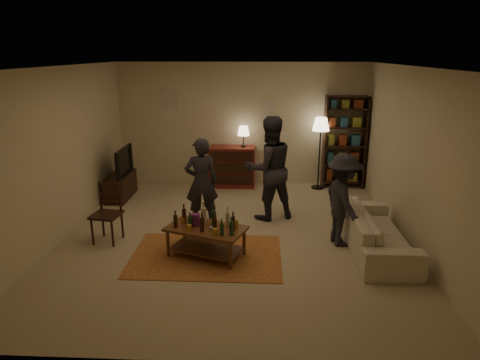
# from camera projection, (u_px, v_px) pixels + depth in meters

# --- Properties ---
(floor) EXTENTS (6.00, 6.00, 0.00)m
(floor) POSITION_uv_depth(u_px,v_px,m) (233.00, 236.00, 7.04)
(floor) COLOR #C6B793
(floor) RESTS_ON ground
(room_shell) EXTENTS (6.00, 6.00, 6.00)m
(room_shell) POSITION_uv_depth(u_px,v_px,m) (212.00, 103.00, 9.40)
(room_shell) COLOR beige
(room_shell) RESTS_ON ground
(rug) EXTENTS (2.20, 1.50, 0.01)m
(rug) POSITION_uv_depth(u_px,v_px,m) (207.00, 256.00, 6.34)
(rug) COLOR brown
(rug) RESTS_ON ground
(coffee_table) EXTENTS (1.27, 0.96, 0.80)m
(coffee_table) POSITION_uv_depth(u_px,v_px,m) (206.00, 230.00, 6.23)
(coffee_table) COLOR brown
(coffee_table) RESTS_ON ground
(dining_chair) EXTENTS (0.47, 0.47, 0.97)m
(dining_chair) POSITION_uv_depth(u_px,v_px,m) (108.00, 210.00, 6.75)
(dining_chair) COLOR black
(dining_chair) RESTS_ON ground
(tv_stand) EXTENTS (0.40, 1.00, 1.06)m
(tv_stand) POSITION_uv_depth(u_px,v_px,m) (120.00, 180.00, 8.77)
(tv_stand) COLOR black
(tv_stand) RESTS_ON ground
(dresser) EXTENTS (1.00, 0.50, 1.36)m
(dresser) POSITION_uv_depth(u_px,v_px,m) (233.00, 166.00, 9.51)
(dresser) COLOR maroon
(dresser) RESTS_ON ground
(bookshelf) EXTENTS (0.90, 0.34, 2.02)m
(bookshelf) POSITION_uv_depth(u_px,v_px,m) (344.00, 141.00, 9.30)
(bookshelf) COLOR black
(bookshelf) RESTS_ON ground
(floor_lamp) EXTENTS (0.36, 0.36, 1.57)m
(floor_lamp) POSITION_uv_depth(u_px,v_px,m) (321.00, 129.00, 9.11)
(floor_lamp) COLOR black
(floor_lamp) RESTS_ON ground
(sofa) EXTENTS (0.81, 2.08, 0.61)m
(sofa) POSITION_uv_depth(u_px,v_px,m) (377.00, 231.00, 6.47)
(sofa) COLOR beige
(sofa) RESTS_ON ground
(person_left) EXTENTS (0.63, 0.48, 1.54)m
(person_left) POSITION_uv_depth(u_px,v_px,m) (202.00, 182.00, 7.28)
(person_left) COLOR #222228
(person_left) RESTS_ON ground
(person_right) EXTENTS (1.10, 0.99, 1.86)m
(person_right) POSITION_uv_depth(u_px,v_px,m) (269.00, 168.00, 7.55)
(person_right) COLOR #2B2A33
(person_right) RESTS_ON ground
(person_by_sofa) EXTENTS (0.75, 1.04, 1.46)m
(person_by_sofa) POSITION_uv_depth(u_px,v_px,m) (343.00, 200.00, 6.55)
(person_by_sofa) COLOR #25252C
(person_by_sofa) RESTS_ON ground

